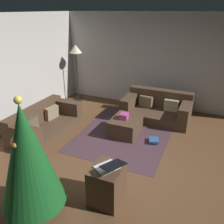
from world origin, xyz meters
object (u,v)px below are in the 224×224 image
at_px(couch_left, 44,123).
at_px(side_table, 107,184).
at_px(christmas_tree, 28,157).
at_px(couch_right, 157,108).
at_px(book_stack, 154,141).
at_px(gift_box, 124,116).
at_px(tv_remote, 125,115).
at_px(laptop, 109,166).
at_px(ottoman, 126,126).
at_px(corner_lamp, 76,53).

relative_size(couch_left, side_table, 2.99).
bearing_deg(christmas_tree, couch_right, -12.58).
distance_m(couch_right, book_stack, 1.32).
relative_size(gift_box, tv_remote, 1.32).
distance_m(gift_box, side_table, 2.11).
height_order(side_table, book_stack, side_table).
xyz_separation_m(tv_remote, laptop, (-2.24, -0.58, 0.26)).
relative_size(ottoman, side_table, 1.32).
height_order(gift_box, side_table, side_table).
distance_m(christmas_tree, side_table, 1.21).
distance_m(tv_remote, christmas_tree, 2.88).
height_order(gift_box, christmas_tree, christmas_tree).
height_order(tv_remote, corner_lamp, corner_lamp).
relative_size(gift_box, laptop, 0.42).
height_order(couch_left, ottoman, couch_left).
distance_m(side_table, laptop, 0.36).
distance_m(gift_box, tv_remote, 0.17).
bearing_deg(corner_lamp, laptop, -143.38).
relative_size(christmas_tree, laptop, 3.51).
height_order(couch_left, couch_right, couch_right).
bearing_deg(couch_right, laptop, 91.86).
bearing_deg(couch_left, book_stack, 103.93).
height_order(couch_right, christmas_tree, christmas_tree).
distance_m(ottoman, side_table, 2.13).
height_order(tv_remote, book_stack, tv_remote).
bearing_deg(book_stack, christmas_tree, 156.66).
relative_size(couch_left, book_stack, 5.98).
xyz_separation_m(tv_remote, side_table, (-2.21, -0.53, -0.10)).
relative_size(side_table, book_stack, 2.00).
bearing_deg(couch_left, tv_remote, 117.84).
bearing_deg(side_table, laptop, -120.93).
height_order(gift_box, tv_remote, gift_box).
height_order(tv_remote, christmas_tree, christmas_tree).
distance_m(ottoman, corner_lamp, 2.88).
height_order(couch_right, book_stack, couch_right).
bearing_deg(ottoman, couch_left, 113.15).
height_order(book_stack, corner_lamp, corner_lamp).
relative_size(ottoman, christmas_tree, 0.45).
height_order(ottoman, laptop, laptop).
xyz_separation_m(ottoman, book_stack, (-0.14, -0.71, -0.15)).
relative_size(book_stack, corner_lamp, 0.17).
xyz_separation_m(laptop, book_stack, (1.96, -0.19, -0.61)).
relative_size(laptop, corner_lamp, 0.29).
distance_m(tv_remote, corner_lamp, 2.68).
bearing_deg(ottoman, tv_remote, 22.46).
height_order(ottoman, tv_remote, tv_remote).
relative_size(tv_remote, side_table, 0.27).
xyz_separation_m(side_table, laptop, (-0.03, -0.05, 0.36)).
relative_size(gift_box, side_table, 0.36).
bearing_deg(couch_left, gift_box, 112.97).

